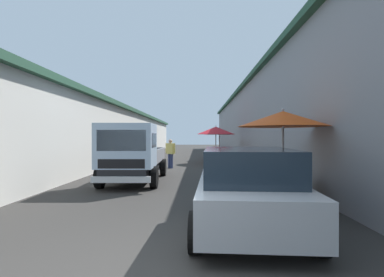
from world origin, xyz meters
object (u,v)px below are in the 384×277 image
at_px(hatchback_car, 247,187).
at_px(parked_scooter, 220,165).
at_px(fruit_stall_far_right, 284,133).
at_px(vendor_in_shade, 170,152).
at_px(fruit_stall_near_left, 216,134).
at_px(vendor_by_crates, 137,149).
at_px(fruit_stall_far_left, 220,135).
at_px(delivery_truck, 131,155).
at_px(plastic_stool, 217,165).

bearing_deg(hatchback_car, parked_scooter, -0.41).
relative_size(fruit_stall_far_right, hatchback_car, 0.60).
relative_size(fruit_stall_far_right, vendor_in_shade, 1.56).
height_order(fruit_stall_near_left, vendor_by_crates, fruit_stall_near_left).
relative_size(fruit_stall_far_left, parked_scooter, 1.39).
distance_m(fruit_stall_far_left, delivery_truck, 11.54).
bearing_deg(fruit_stall_near_left, fruit_stall_far_left, -10.11).
bearing_deg(vendor_by_crates, parked_scooter, -143.51).
relative_size(vendor_in_shade, parked_scooter, 0.91).
height_order(fruit_stall_far_left, hatchback_car, fruit_stall_far_left).
bearing_deg(vendor_by_crates, fruit_stall_far_left, -75.42).
bearing_deg(fruit_stall_far_right, vendor_by_crates, 27.16).
xyz_separation_m(vendor_in_shade, parked_scooter, (-2.73, -2.41, -0.42)).
height_order(hatchback_car, delivery_truck, delivery_truck).
bearing_deg(fruit_stall_near_left, vendor_in_shade, 139.47).
xyz_separation_m(fruit_stall_near_left, delivery_truck, (-8.40, 3.41, -0.81)).
bearing_deg(hatchback_car, fruit_stall_far_left, -2.36).
bearing_deg(delivery_truck, fruit_stall_near_left, -22.12).
relative_size(vendor_by_crates, plastic_stool, 3.49).
height_order(vendor_by_crates, plastic_stool, vendor_by_crates).
relative_size(delivery_truck, vendor_by_crates, 3.27).
xyz_separation_m(hatchback_car, vendor_by_crates, (14.12, 4.93, 0.13)).
distance_m(fruit_stall_far_right, plastic_stool, 6.58).
bearing_deg(fruit_stall_near_left, hatchback_car, 179.11).
xyz_separation_m(fruit_stall_far_right, parked_scooter, (5.35, 1.22, -1.30)).
xyz_separation_m(fruit_stall_far_left, vendor_in_shade, (-5.45, 2.99, -0.90)).
xyz_separation_m(delivery_truck, vendor_in_shade, (5.41, -0.86, -0.17)).
bearing_deg(plastic_stool, fruit_stall_far_right, -168.60).
xyz_separation_m(fruit_stall_far_left, fruit_stall_near_left, (-2.46, 0.44, 0.08)).
distance_m(hatchback_car, delivery_truck, 5.71).
distance_m(vendor_by_crates, parked_scooter, 8.38).
relative_size(fruit_stall_near_left, vendor_in_shade, 1.56).
bearing_deg(fruit_stall_far_left, fruit_stall_far_right, -177.33).
bearing_deg(vendor_in_shade, fruit_stall_far_left, -28.80).
distance_m(delivery_truck, plastic_stool, 4.89).
bearing_deg(fruit_stall_far_left, vendor_by_crates, 104.58).
xyz_separation_m(fruit_stall_far_right, vendor_in_shade, (8.08, 3.63, -0.88)).
xyz_separation_m(fruit_stall_far_right, delivery_truck, (2.68, 4.48, -0.71)).
xyz_separation_m(fruit_stall_far_left, plastic_stool, (-7.23, 0.64, -1.45)).
xyz_separation_m(fruit_stall_far_left, parked_scooter, (-8.18, 0.59, -1.32)).
bearing_deg(vendor_in_shade, hatchback_car, -166.90).
distance_m(fruit_stall_far_right, parked_scooter, 5.64).
height_order(vendor_by_crates, parked_scooter, vendor_by_crates).
xyz_separation_m(vendor_by_crates, vendor_in_shade, (-4.00, -2.57, 0.01)).
distance_m(fruit_stall_far_left, hatchback_car, 15.61).
relative_size(fruit_stall_far_right, fruit_stall_far_left, 1.02).
bearing_deg(parked_scooter, fruit_stall_far_right, -167.16).
xyz_separation_m(fruit_stall_far_right, fruit_stall_near_left, (11.07, 1.07, 0.10)).
distance_m(fruit_stall_far_right, vendor_in_shade, 8.90).
xyz_separation_m(hatchback_car, vendor_in_shade, (10.12, 2.35, 0.13)).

